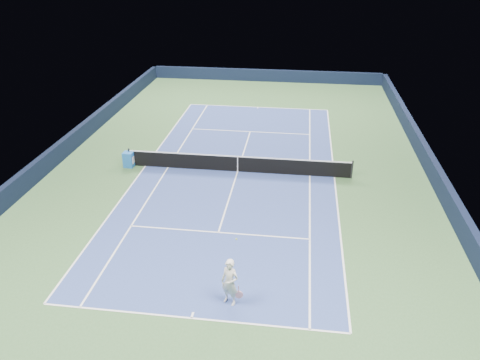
# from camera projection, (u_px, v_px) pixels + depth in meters

# --- Properties ---
(ground) EXTENTS (40.00, 40.00, 0.00)m
(ground) POSITION_uv_depth(u_px,v_px,m) (238.00, 172.00, 26.86)
(ground) COLOR #35572F
(ground) RESTS_ON ground
(wall_far) EXTENTS (22.00, 0.35, 1.10)m
(wall_far) POSITION_uv_depth(u_px,v_px,m) (266.00, 75.00, 44.13)
(wall_far) COLOR black
(wall_far) RESTS_ON ground
(wall_right) EXTENTS (0.35, 40.00, 1.10)m
(wall_right) POSITION_uv_depth(u_px,v_px,m) (435.00, 174.00, 25.34)
(wall_right) COLOR black
(wall_right) RESTS_ON ground
(wall_left) EXTENTS (0.35, 40.00, 1.10)m
(wall_left) POSITION_uv_depth(u_px,v_px,m) (58.00, 153.00, 27.89)
(wall_left) COLOR black
(wall_left) RESTS_ON ground
(court_surface) EXTENTS (10.97, 23.77, 0.01)m
(court_surface) POSITION_uv_depth(u_px,v_px,m) (238.00, 171.00, 26.86)
(court_surface) COLOR navy
(court_surface) RESTS_ON ground
(baseline_far) EXTENTS (10.97, 0.08, 0.00)m
(baseline_far) POSITION_uv_depth(u_px,v_px,m) (258.00, 107.00, 37.36)
(baseline_far) COLOR white
(baseline_far) RESTS_ON ground
(baseline_near) EXTENTS (10.97, 0.08, 0.00)m
(baseline_near) POSITION_uv_depth(u_px,v_px,m) (191.00, 318.00, 16.36)
(baseline_near) COLOR white
(baseline_near) RESTS_ON ground
(sideline_doubles_right) EXTENTS (0.08, 23.77, 0.00)m
(sideline_doubles_right) POSITION_uv_depth(u_px,v_px,m) (334.00, 177.00, 26.21)
(sideline_doubles_right) COLOR white
(sideline_doubles_right) RESTS_ON ground
(sideline_doubles_left) EXTENTS (0.08, 23.77, 0.00)m
(sideline_doubles_left) POSITION_uv_depth(u_px,v_px,m) (145.00, 166.00, 27.51)
(sideline_doubles_left) COLOR white
(sideline_doubles_left) RESTS_ON ground
(sideline_singles_right) EXTENTS (0.08, 23.77, 0.00)m
(sideline_singles_right) POSITION_uv_depth(u_px,v_px,m) (310.00, 176.00, 26.38)
(sideline_singles_right) COLOR white
(sideline_singles_right) RESTS_ON ground
(sideline_singles_left) EXTENTS (0.08, 23.77, 0.00)m
(sideline_singles_left) POSITION_uv_depth(u_px,v_px,m) (168.00, 167.00, 27.35)
(sideline_singles_left) COLOR white
(sideline_singles_left) RESTS_ON ground
(service_line_far) EXTENTS (8.23, 0.08, 0.00)m
(service_line_far) POSITION_uv_depth(u_px,v_px,m) (250.00, 132.00, 32.52)
(service_line_far) COLOR white
(service_line_far) RESTS_ON ground
(service_line_near) EXTENTS (8.23, 0.08, 0.00)m
(service_line_near) POSITION_uv_depth(u_px,v_px,m) (218.00, 232.00, 21.21)
(service_line_near) COLOR white
(service_line_near) RESTS_ON ground
(center_service_line) EXTENTS (0.08, 12.80, 0.00)m
(center_service_line) POSITION_uv_depth(u_px,v_px,m) (238.00, 171.00, 26.86)
(center_service_line) COLOR white
(center_service_line) RESTS_ON ground
(center_mark_far) EXTENTS (0.08, 0.30, 0.00)m
(center_mark_far) POSITION_uv_depth(u_px,v_px,m) (258.00, 108.00, 37.23)
(center_mark_far) COLOR white
(center_mark_far) RESTS_ON ground
(center_mark_near) EXTENTS (0.08, 0.30, 0.00)m
(center_mark_near) POSITION_uv_depth(u_px,v_px,m) (192.00, 315.00, 16.49)
(center_mark_near) COLOR white
(center_mark_near) RESTS_ON ground
(tennis_net) EXTENTS (12.90, 0.10, 1.07)m
(tennis_net) POSITION_uv_depth(u_px,v_px,m) (238.00, 164.00, 26.64)
(tennis_net) COLOR black
(tennis_net) RESTS_ON ground
(sponsor_cube) EXTENTS (0.61, 0.54, 0.91)m
(sponsor_cube) POSITION_uv_depth(u_px,v_px,m) (129.00, 159.00, 27.25)
(sponsor_cube) COLOR blue
(sponsor_cube) RESTS_ON ground
(tennis_player) EXTENTS (0.89, 1.38, 2.15)m
(tennis_player) POSITION_uv_depth(u_px,v_px,m) (230.00, 282.00, 16.65)
(tennis_player) COLOR silver
(tennis_player) RESTS_ON ground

